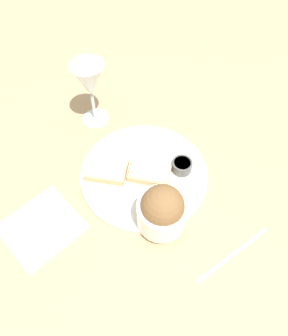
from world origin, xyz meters
name	(u,v)px	position (x,y,z in m)	size (l,w,h in m)	color
ground_plane	(144,176)	(0.00, 0.00, 0.00)	(4.00, 4.00, 0.00)	tan
dinner_plate	(144,175)	(0.00, 0.00, 0.01)	(0.29, 0.29, 0.01)	silver
salad_bowl	(162,210)	(-0.08, 0.10, 0.06)	(0.10, 0.10, 0.11)	white
sauce_ramekin	(182,166)	(-0.08, -0.04, 0.03)	(0.05, 0.05, 0.03)	#4C4C4C
cheese_toast_near	(107,169)	(0.08, 0.03, 0.03)	(0.10, 0.08, 0.03)	tan
cheese_toast_far	(149,173)	(-0.01, 0.00, 0.03)	(0.10, 0.07, 0.03)	tan
wine_glass	(89,83)	(0.18, -0.13, 0.12)	(0.08, 0.08, 0.17)	silver
napkin	(41,227)	(0.16, 0.20, 0.00)	(0.19, 0.19, 0.01)	white
fork	(233,254)	(-0.23, 0.11, 0.00)	(0.11, 0.16, 0.01)	silver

